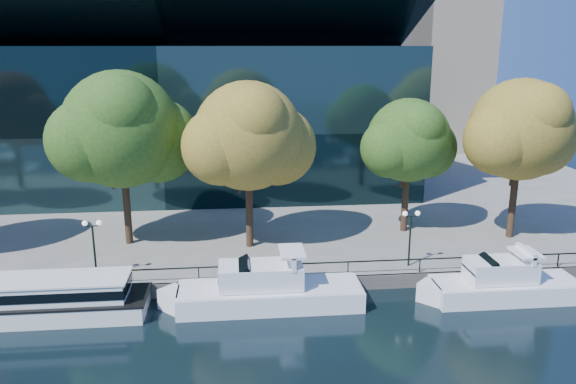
{
  "coord_description": "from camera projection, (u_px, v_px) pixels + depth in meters",
  "views": [
    {
      "loc": [
        2.43,
        -31.51,
        16.18
      ],
      "look_at": [
        6.39,
        8.0,
        5.68
      ],
      "focal_mm": 35.0,
      "sensor_mm": 36.0,
      "label": 1
    }
  ],
  "objects": [
    {
      "name": "lamp_1",
      "position": [
        93.0,
        236.0,
        36.86
      ],
      "size": [
        1.26,
        0.36,
        4.03
      ],
      "color": "black",
      "rests_on": "promenade"
    },
    {
      "name": "cruiser_near",
      "position": [
        262.0,
        290.0,
        35.42
      ],
      "size": [
        12.88,
        3.32,
        3.73
      ],
      "color": "white",
      "rests_on": "ground"
    },
    {
      "name": "tree_2",
      "position": [
        124.0,
        132.0,
        41.9
      ],
      "size": [
        11.02,
        9.04,
        13.4
      ],
      "color": "black",
      "rests_on": "promenade"
    },
    {
      "name": "ground",
      "position": [
        197.0,
        318.0,
        34.21
      ],
      "size": [
        160.0,
        160.0,
        0.0
      ],
      "primitive_type": "plane",
      "color": "black",
      "rests_on": "ground"
    },
    {
      "name": "railing",
      "position": [
        199.0,
        268.0,
        36.84
      ],
      "size": [
        88.2,
        0.08,
        0.99
      ],
      "color": "black",
      "rests_on": "promenade"
    },
    {
      "name": "lamp_2",
      "position": [
        411.0,
        225.0,
        38.93
      ],
      "size": [
        1.26,
        0.36,
        4.03
      ],
      "color": "black",
      "rests_on": "promenade"
    },
    {
      "name": "convention_building",
      "position": [
        174.0,
        115.0,
        62.23
      ],
      "size": [
        50.0,
        24.57,
        21.43
      ],
      "color": "black",
      "rests_on": "ground"
    },
    {
      "name": "promenade",
      "position": [
        213.0,
        175.0,
        69.08
      ],
      "size": [
        90.0,
        67.08,
        1.0
      ],
      "color": "slate",
      "rests_on": "ground"
    },
    {
      "name": "cruiser_far",
      "position": [
        499.0,
        283.0,
        36.45
      ],
      "size": [
        10.69,
        2.96,
        3.49
      ],
      "color": "white",
      "rests_on": "ground"
    },
    {
      "name": "tree_5",
      "position": [
        523.0,
        132.0,
        43.41
      ],
      "size": [
        9.88,
        8.1,
        12.71
      ],
      "color": "black",
      "rests_on": "promenade"
    },
    {
      "name": "tree_3",
      "position": [
        250.0,
        138.0,
        41.36
      ],
      "size": [
        10.14,
        8.31,
        12.67
      ],
      "color": "black",
      "rests_on": "promenade"
    },
    {
      "name": "tour_boat",
      "position": [
        19.0,
        298.0,
        33.91
      ],
      "size": [
        15.92,
        3.55,
        3.02
      ],
      "color": "white",
      "rests_on": "ground"
    },
    {
      "name": "tree_4",
      "position": [
        410.0,
        142.0,
        45.22
      ],
      "size": [
        8.45,
        6.93,
        11.04
      ],
      "color": "black",
      "rests_on": "promenade"
    }
  ]
}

